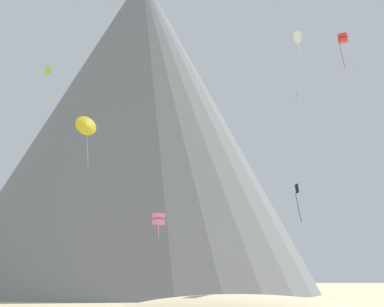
{
  "coord_description": "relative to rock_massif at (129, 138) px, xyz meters",
  "views": [
    {
      "loc": [
        2.82,
        -29.7,
        3.52
      ],
      "look_at": [
        -0.31,
        45.58,
        21.31
      ],
      "focal_mm": 48.06,
      "sensor_mm": 36.0,
      "label": 1
    }
  ],
  "objects": [
    {
      "name": "kite_orange_high",
      "position": [
        -2.11,
        -19.99,
        -4.73
      ],
      "size": [
        1.18,
        0.3,
        1.12
      ],
      "rotation": [
        0.0,
        0.0,
        2.4
      ],
      "color": "orange"
    },
    {
      "name": "kite_white_high",
      "position": [
        29.52,
        -34.91,
        4.98
      ],
      "size": [
        1.76,
        1.76,
        4.18
      ],
      "rotation": [
        0.0,
        0.0,
        3.93
      ],
      "color": "white"
    },
    {
      "name": "kite_red_high",
      "position": [
        34.8,
        -39.07,
        2.75
      ],
      "size": [
        1.54,
        1.58,
        5.01
      ],
      "rotation": [
        0.0,
        0.0,
        2.72
      ],
      "color": "red"
    },
    {
      "name": "rock_massif",
      "position": [
        0.0,
        0.0,
        0.0
      ],
      "size": [
        96.83,
        96.83,
        69.85
      ],
      "color": "slate",
      "rests_on": "ground_plane"
    },
    {
      "name": "kite_lime_high",
      "position": [
        -8.94,
        -26.1,
        3.54
      ],
      "size": [
        1.11,
        0.83,
        5.61
      ],
      "rotation": [
        0.0,
        0.0,
        6.12
      ],
      "color": "#8CD133"
    },
    {
      "name": "kite_black_mid",
      "position": [
        29.92,
        -26.34,
        -16.22
      ],
      "size": [
        0.69,
        0.75,
        5.77
      ],
      "rotation": [
        0.0,
        0.0,
        1.35
      ],
      "color": "black"
    },
    {
      "name": "kite_yellow_mid",
      "position": [
        3.71,
        -49.47,
        -11.99
      ],
      "size": [
        2.45,
        2.1,
        5.87
      ],
      "rotation": [
        0.0,
        0.0,
        0.62
      ],
      "color": "yellow"
    },
    {
      "name": "kite_pink_low",
      "position": [
        10.88,
        -41.29,
        -21.27
      ],
      "size": [
        1.62,
        1.62,
        2.99
      ],
      "rotation": [
        0.0,
        0.0,
        2.12
      ],
      "color": "pink"
    },
    {
      "name": "kite_green_high",
      "position": [
        31.71,
        -19.39,
        1.62
      ],
      "size": [
        0.51,
        1.07,
        1.3
      ],
      "rotation": [
        0.0,
        0.0,
        3.83
      ],
      "color": "green"
    }
  ]
}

